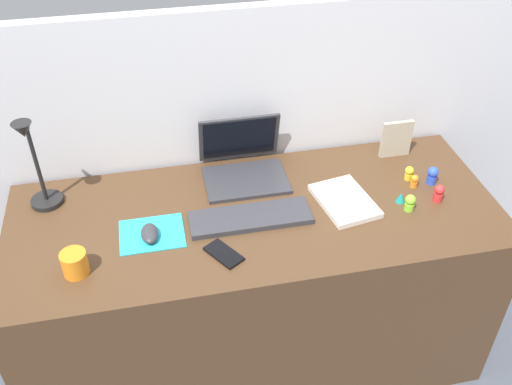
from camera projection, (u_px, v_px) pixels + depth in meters
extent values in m
plane|color=#474C56|center=(256.00, 347.00, 2.43)|extent=(6.00, 6.00, 0.00)
cube|color=silver|center=(237.00, 169.00, 2.31)|extent=(2.89, 0.05, 1.32)
cube|color=#4C331E|center=(256.00, 287.00, 2.20)|extent=(1.69, 0.67, 0.74)
cube|color=#333338|center=(246.00, 180.00, 2.11)|extent=(0.30, 0.21, 0.01)
cube|color=#333338|center=(239.00, 138.00, 2.14)|extent=(0.30, 0.06, 0.20)
cube|color=black|center=(239.00, 138.00, 2.14)|extent=(0.27, 0.04, 0.17)
cube|color=#333338|center=(250.00, 218.00, 1.94)|extent=(0.41, 0.13, 0.02)
cube|color=#28B7CC|center=(152.00, 234.00, 1.89)|extent=(0.21, 0.17, 0.00)
ellipsoid|color=#333338|center=(150.00, 233.00, 1.86)|extent=(0.06, 0.10, 0.03)
cube|color=black|center=(224.00, 254.00, 1.81)|extent=(0.12, 0.14, 0.01)
cylinder|color=black|center=(47.00, 201.00, 2.01)|extent=(0.11, 0.11, 0.02)
cylinder|color=black|center=(37.00, 164.00, 1.92)|extent=(0.01, 0.01, 0.29)
cylinder|color=black|center=(24.00, 128.00, 1.80)|extent=(0.01, 0.09, 0.06)
cone|color=black|center=(23.00, 130.00, 1.78)|extent=(0.06, 0.06, 0.05)
cube|color=silver|center=(345.00, 201.00, 2.01)|extent=(0.21, 0.27, 0.02)
cube|color=#B2A58C|center=(396.00, 139.00, 2.20)|extent=(0.12, 0.02, 0.15)
cylinder|color=orange|center=(75.00, 263.00, 1.73)|extent=(0.08, 0.08, 0.08)
cylinder|color=blue|center=(431.00, 179.00, 2.10)|extent=(0.03, 0.03, 0.03)
sphere|color=blue|center=(433.00, 172.00, 2.08)|extent=(0.04, 0.04, 0.04)
cylinder|color=orange|center=(414.00, 184.00, 2.09)|extent=(0.03, 0.03, 0.02)
sphere|color=orange|center=(415.00, 178.00, 2.07)|extent=(0.03, 0.03, 0.03)
cone|color=teal|center=(401.00, 197.00, 2.01)|extent=(0.03, 0.03, 0.04)
cylinder|color=red|center=(438.00, 197.00, 2.02)|extent=(0.03, 0.03, 0.03)
sphere|color=red|center=(440.00, 190.00, 2.00)|extent=(0.04, 0.04, 0.04)
cylinder|color=#8CDB33|center=(409.00, 207.00, 1.98)|extent=(0.03, 0.03, 0.03)
sphere|color=#8CDB33|center=(411.00, 200.00, 1.96)|extent=(0.04, 0.04, 0.04)
cylinder|color=yellow|center=(408.00, 176.00, 2.12)|extent=(0.03, 0.03, 0.02)
sphere|color=yellow|center=(410.00, 171.00, 2.10)|extent=(0.03, 0.03, 0.03)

